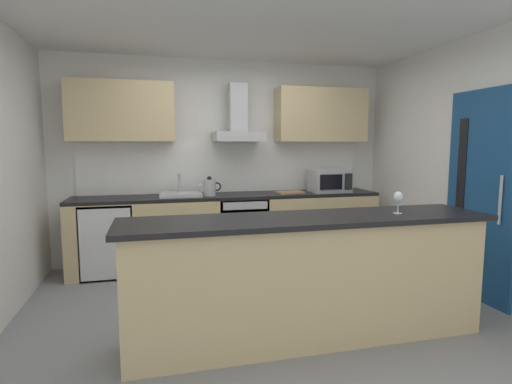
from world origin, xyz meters
TOP-DOWN VIEW (x-y plane):
  - ground at (0.00, 0.00)m, footprint 5.33×4.67m
  - ceiling at (0.00, 0.00)m, footprint 5.33×4.67m
  - wall_back at (0.00, 1.90)m, footprint 5.33×0.12m
  - wall_right at (2.23, 0.00)m, footprint 0.12×4.67m
  - backsplash_tile at (0.00, 1.82)m, footprint 3.68×0.02m
  - counter_back at (0.00, 1.52)m, footprint 3.81×0.60m
  - counter_island at (0.22, -0.58)m, footprint 2.87×0.64m
  - upper_cabinets at (0.00, 1.67)m, footprint 3.76×0.32m
  - side_door at (2.15, -0.19)m, footprint 0.08×0.85m
  - oven at (0.13, 1.49)m, footprint 0.60×0.62m
  - refrigerator at (-1.46, 1.49)m, footprint 0.58×0.60m
  - microwave at (1.32, 1.46)m, footprint 0.50×0.38m
  - sink at (-0.62, 1.50)m, footprint 0.50×0.40m
  - kettle at (-0.27, 1.46)m, footprint 0.29×0.15m
  - range_hood at (0.13, 1.62)m, footprint 0.62×0.45m
  - wine_glass at (0.95, -0.63)m, footprint 0.08×0.08m
  - chopping_board at (0.77, 1.47)m, footprint 0.36×0.25m

SIDE VIEW (x-z plane):
  - ground at x=0.00m, z-range -0.02..0.00m
  - refrigerator at x=-1.46m, z-range 0.00..0.85m
  - counter_back at x=0.00m, z-range 0.00..0.90m
  - oven at x=0.13m, z-range 0.06..0.86m
  - counter_island at x=0.22m, z-range 0.01..0.98m
  - chopping_board at x=0.77m, z-range 0.90..0.92m
  - sink at x=-0.62m, z-range 0.80..1.06m
  - kettle at x=-0.27m, z-range 0.89..1.13m
  - side_door at x=2.15m, z-range 0.00..2.05m
  - microwave at x=1.32m, z-range 0.90..1.20m
  - wine_glass at x=0.95m, z-range 1.01..1.19m
  - backsplash_tile at x=0.00m, z-range 0.90..1.56m
  - wall_back at x=0.00m, z-range 0.00..2.60m
  - wall_right at x=2.23m, z-range 0.00..2.60m
  - range_hood at x=0.13m, z-range 1.43..2.15m
  - upper_cabinets at x=0.00m, z-range 1.56..2.26m
  - ceiling at x=0.00m, z-range 2.60..2.62m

